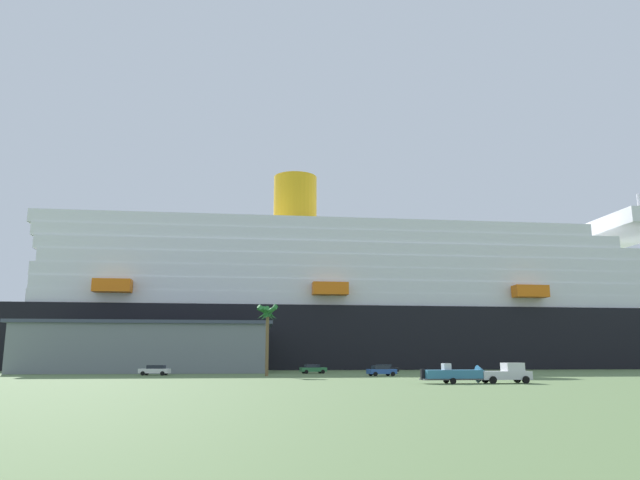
% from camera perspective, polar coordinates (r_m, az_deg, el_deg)
% --- Properties ---
extents(ground_plane, '(600.00, 600.00, 0.00)m').
position_cam_1_polar(ground_plane, '(117.05, 3.90, -12.42)').
color(ground_plane, '#567042').
extents(cruise_ship, '(241.11, 35.44, 54.46)m').
position_cam_1_polar(cruise_ship, '(155.46, 9.14, -6.53)').
color(cruise_ship, black).
rests_on(cruise_ship, ground_plane).
extents(terminal_building, '(45.71, 22.22, 9.16)m').
position_cam_1_polar(terminal_building, '(118.86, -15.92, -9.79)').
color(terminal_building, slate).
rests_on(terminal_building, ground_plane).
extents(pickup_truck, '(5.66, 2.42, 2.20)m').
position_cam_1_polar(pickup_truck, '(70.20, 17.31, -12.02)').
color(pickup_truck, silver).
rests_on(pickup_truck, ground_plane).
extents(small_boat_on_trailer, '(8.64, 2.35, 2.15)m').
position_cam_1_polar(small_boat_on_trailer, '(68.04, 13.05, -12.35)').
color(small_boat_on_trailer, '#595960').
rests_on(small_boat_on_trailer, ground_plane).
extents(palm_tree, '(3.50, 3.67, 10.83)m').
position_cam_1_polar(palm_tree, '(92.63, -5.00, -7.31)').
color(palm_tree, brown).
rests_on(palm_tree, ground_plane).
extents(parked_car_blue_suv, '(4.52, 2.72, 1.58)m').
position_cam_1_polar(parked_car_blue_suv, '(92.88, 5.85, -12.24)').
color(parked_car_blue_suv, '#264C99').
rests_on(parked_car_blue_suv, ground_plane).
extents(parked_car_green_wagon, '(4.75, 2.73, 1.58)m').
position_cam_1_polar(parked_car_green_wagon, '(106.47, -0.68, -12.13)').
color(parked_car_green_wagon, '#2D723F').
rests_on(parked_car_green_wagon, ground_plane).
extents(parked_car_white_van, '(4.90, 2.61, 1.58)m').
position_cam_1_polar(parked_car_white_van, '(99.29, -15.42, -11.82)').
color(parked_car_white_van, white).
rests_on(parked_car_white_van, ground_plane).
extents(parked_car_black_coupe, '(4.94, 2.55, 1.58)m').
position_cam_1_polar(parked_car_black_coupe, '(107.19, 6.14, -12.07)').
color(parked_car_black_coupe, black).
rests_on(parked_car_black_coupe, ground_plane).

